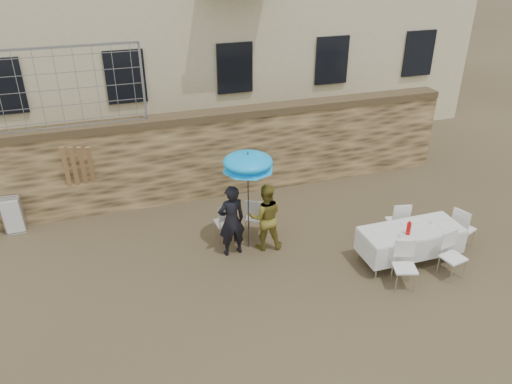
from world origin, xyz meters
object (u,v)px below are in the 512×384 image
object	(u,v)px
man_suit	(231,221)
banquet_table	(412,231)
couple_chair_right	(255,216)
table_chair_front_left	(405,267)
woman_dress	(265,217)
umbrella	(248,165)
table_chair_back	(397,220)
table_chair_side	(463,227)
table_chair_front_right	(453,257)
chair_stack_right	(14,212)
couple_chair_left	(225,221)
soda_bottle	(409,229)

from	to	relation	value
man_suit	banquet_table	bearing A→B (deg)	151.34
couple_chair_right	table_chair_front_left	distance (m)	3.44
woman_dress	umbrella	size ratio (longest dim) A/B	0.72
table_chair_back	table_chair_side	world-z (taller)	same
couple_chair_right	table_chair_back	world-z (taller)	same
woman_dress	table_chair_front_right	xyz separation A→B (m)	(3.19, -2.14, -0.28)
man_suit	table_chair_front_right	distance (m)	4.50
man_suit	woman_dress	world-z (taller)	man_suit
table_chair_side	chair_stack_right	xyz separation A→B (m)	(-9.34, 3.75, -0.02)
man_suit	table_chair_front_left	size ratio (longest dim) A/B	1.68
umbrella	man_suit	bearing A→B (deg)	-165.96
couple_chair_right	table_chair_front_right	size ratio (longest dim) A/B	1.00
couple_chair_left	soda_bottle	xyz separation A→B (m)	(3.24, -2.09, 0.43)
couple_chair_right	chair_stack_right	xyz separation A→B (m)	(-5.20, 1.91, -0.02)
table_chair_front_left	chair_stack_right	world-z (taller)	table_chair_front_left
table_chair_front_right	man_suit	bearing A→B (deg)	140.63
umbrella	table_chair_back	bearing A→B (deg)	-12.09
table_chair_front_right	chair_stack_right	bearing A→B (deg)	140.59
table_chair_back	table_chair_side	size ratio (longest dim) A/B	1.00
table_chair_front_right	table_chair_side	xyz separation A→B (m)	(0.90, 0.85, 0.00)
woman_dress	soda_bottle	world-z (taller)	woman_dress
man_suit	table_chair_side	bearing A→B (deg)	158.43
banquet_table	chair_stack_right	xyz separation A→B (m)	(-7.94, 3.85, -0.27)
banquet_table	table_chair_front_right	size ratio (longest dim) A/B	2.19
table_chair_side	woman_dress	bearing A→B (deg)	52.57
table_chair_front_right	chair_stack_right	xyz separation A→B (m)	(-8.44, 4.60, -0.02)
couple_chair_left	table_chair_front_right	distance (m)	4.77
woman_dress	soda_bottle	xyz separation A→B (m)	(2.49, -1.54, 0.14)
banquet_table	soda_bottle	xyz separation A→B (m)	(-0.20, -0.15, 0.17)
couple_chair_left	couple_chair_right	size ratio (longest dim) A/B	1.00
umbrella	couple_chair_left	world-z (taller)	umbrella
table_chair_front_left	table_chair_front_right	xyz separation A→B (m)	(1.10, 0.00, 0.00)
man_suit	table_chair_front_left	world-z (taller)	man_suit
chair_stack_right	table_chair_side	bearing A→B (deg)	-21.88
umbrella	banquet_table	bearing A→B (deg)	-26.17
couple_chair_left	table_chair_front_right	world-z (taller)	same
table_chair_front_right	table_chair_back	bearing A→B (deg)	90.14
table_chair_front_right	umbrella	bearing A→B (deg)	136.81
umbrella	couple_chair_right	distance (m)	1.61
couple_chair_right	couple_chair_left	bearing A→B (deg)	29.18
table_chair_front_left	chair_stack_right	bearing A→B (deg)	165.34
umbrella	soda_bottle	xyz separation A→B (m)	(2.84, -1.64, -1.09)
table_chair_side	banquet_table	bearing A→B (deg)	74.22
man_suit	couple_chair_left	xyz separation A→B (m)	(0.00, 0.55, -0.33)
umbrella	table_chair_side	bearing A→B (deg)	-17.43
banquet_table	chair_stack_right	bearing A→B (deg)	154.13
soda_bottle	table_chair_front_left	xyz separation A→B (m)	(-0.40, -0.60, -0.43)
man_suit	couple_chair_left	world-z (taller)	man_suit
umbrella	chair_stack_right	size ratio (longest dim) A/B	2.29
umbrella	table_chair_front_right	world-z (taller)	umbrella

